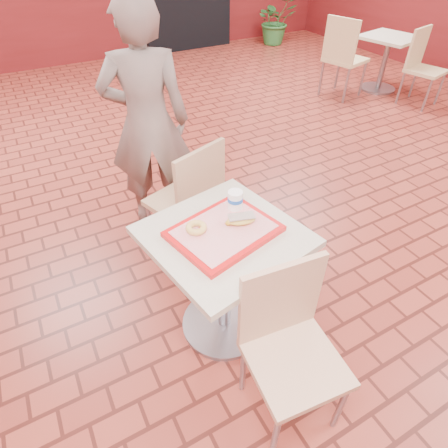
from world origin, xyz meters
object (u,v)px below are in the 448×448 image
potted_plant (276,20)px  chair_second_front (422,63)px  chair_second_left (343,54)px  customer (148,123)px  ring_donut (196,228)px  chair_main_front (289,341)px  paper_cup (235,200)px  main_table (224,268)px  long_john_donut (241,220)px  serving_tray (224,231)px  second_table (386,54)px  chair_main_back (190,197)px

potted_plant → chair_second_front: bearing=-91.2°
chair_second_left → customer: bearing=99.3°
ring_donut → chair_main_front: bearing=-73.4°
chair_second_front → paper_cup: bearing=-167.6°
main_table → chair_second_front: size_ratio=0.83×
customer → long_john_donut: customer is taller
serving_tray → second_table: size_ratio=0.69×
chair_main_back → ring_donut: 0.72m
chair_main_back → ring_donut: chair_main_back is taller
chair_main_front → potted_plant: size_ratio=1.05×
paper_cup → ring_donut: bearing=-165.2°
chair_main_back → potted_plant: (3.78, 4.45, -0.09)m
chair_main_front → long_john_donut: (0.04, 0.51, 0.31)m
main_table → chair_second_left: (3.09, 2.49, 0.05)m
ring_donut → chair_second_front: (3.95, 1.81, -0.28)m
main_table → second_table: main_table is taller
main_table → chair_second_left: chair_second_left is taller
serving_tray → chair_second_front: (3.83, 1.87, -0.25)m
ring_donut → chair_second_front: 4.35m
long_john_donut → chair_second_front: chair_second_front is taller
long_john_donut → chair_main_back: bearing=88.2°
serving_tray → potted_plant: size_ratio=0.60×
second_table → chair_main_back: bearing=-154.7°
serving_tray → long_john_donut: bearing=-0.4°
customer → chair_second_left: bearing=-138.7°
chair_second_left → chair_second_front: (0.73, -0.62, -0.05)m
ring_donut → paper_cup: size_ratio=1.06×
serving_tray → long_john_donut: size_ratio=3.07×
chair_main_front → chair_second_front: chair_second_front is taller
ring_donut → second_table: (3.93, 2.36, -0.31)m
long_john_donut → chair_second_left: (3.00, 2.49, -0.24)m
long_john_donut → second_table: size_ratio=0.23×
chair_main_front → long_john_donut: 0.60m
potted_plant → second_table: bearing=-91.8°
serving_tray → long_john_donut: long_john_donut is taller
second_table → chair_second_left: bearing=174.1°
chair_main_back → long_john_donut: (-0.02, -0.67, 0.29)m
chair_main_back → potted_plant: size_ratio=1.09×
customer → serving_tray: 1.19m
customer → chair_second_left: 3.33m
serving_tray → paper_cup: size_ratio=4.95×
customer → potted_plant: 5.51m
main_table → second_table: 4.51m
long_john_donut → paper_cup: 0.13m
long_john_donut → chair_main_front: bearing=-95.0°
chair_main_front → chair_second_left: (3.05, 3.00, 0.07)m
chair_second_front → potted_plant: 3.25m
chair_main_back → paper_cup: (0.02, -0.55, 0.32)m
long_john_donut → second_table: 4.45m
chair_second_left → potted_plant: (0.80, 2.62, -0.14)m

